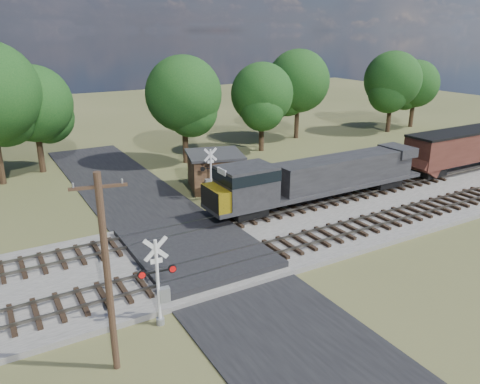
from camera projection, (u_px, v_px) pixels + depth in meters
ground at (199, 257)px, 27.04m from camera, size 160.00×160.00×0.00m
ballast_bed at (327, 219)px, 32.15m from camera, size 140.00×10.00×0.30m
road at (199, 257)px, 27.03m from camera, size 7.00×60.00×0.08m
crossing_panel at (195, 249)px, 27.34m from camera, size 7.00×9.00×0.62m
track_near at (263, 252)px, 26.75m from camera, size 140.00×2.60×0.33m
track_far at (222, 223)px, 30.84m from camera, size 140.00×2.60×0.33m
crossing_signal_near at (160, 289)px, 20.34m from camera, size 1.71×0.39×4.26m
crossing_signal_far at (210, 179)px, 35.64m from camera, size 1.66×0.39×4.13m
utility_pole at (107, 271)px, 16.83m from camera, size 1.92×0.54×7.95m
equipment_shed at (215, 170)px, 38.48m from camera, size 5.44×5.44×2.99m
treeline at (128, 94)px, 43.34m from camera, size 77.94×10.82×11.95m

